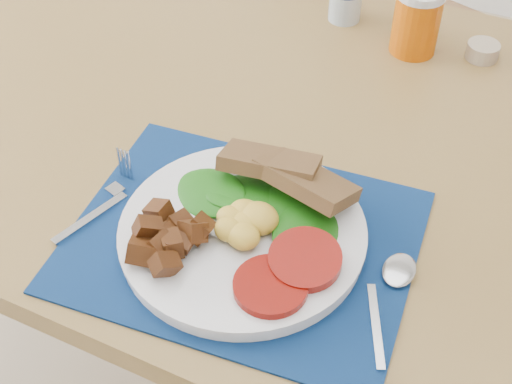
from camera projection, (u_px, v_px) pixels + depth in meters
table at (303, 169)px, 1.14m from camera, size 1.40×0.90×0.75m
placemat at (243, 240)px, 0.92m from camera, size 0.47×0.38×0.00m
breakfast_plate at (237, 229)px, 0.90m from camera, size 0.31×0.31×0.08m
fork at (106, 199)px, 0.97m from camera, size 0.05×0.17×0.00m
spoon at (392, 288)px, 0.86m from camera, size 0.06×0.17×0.01m
juice_glass at (416, 22)px, 1.19m from camera, size 0.08×0.08×0.11m
ramekin at (483, 51)px, 1.21m from camera, size 0.05×0.05×0.03m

